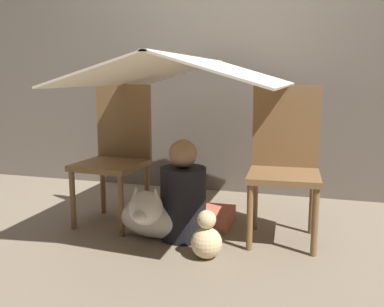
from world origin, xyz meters
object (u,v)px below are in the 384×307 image
Objects in this scene: chair_left at (116,150)px; dog at (155,215)px; person_front at (183,197)px; chair_right at (285,159)px.

chair_left is 1.86× the size of dog.
dog is at bearing -155.97° from person_front.
dog is at bearing -163.26° from chair_right.
person_front is at bearing -15.58° from chair_left.
chair_left and chair_right have the same top height.
chair_left is 1.51× the size of person_front.
chair_left is at bearing 144.90° from dog.
person_front is (-0.58, -0.20, -0.23)m from chair_right.
person_front is 1.23× the size of dog.
chair_right is 1.86× the size of dog.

